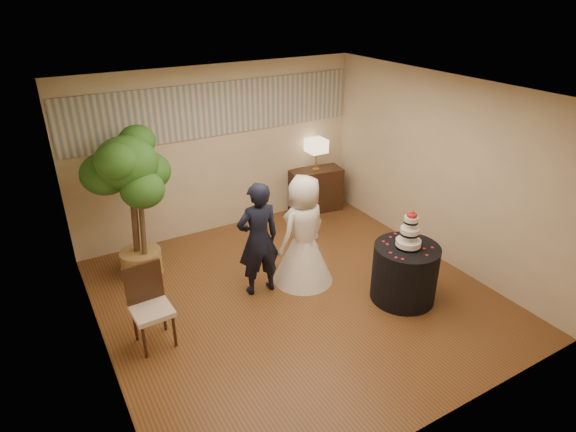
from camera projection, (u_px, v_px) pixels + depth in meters
floor at (296, 296)px, 6.68m from camera, size 5.00×5.00×0.00m
ceiling at (298, 93)px, 5.45m from camera, size 5.00×5.00×0.00m
wall_back at (220, 151)px, 8.01m from camera, size 5.00×0.06×2.80m
wall_front at (447, 310)px, 4.12m from camera, size 5.00×0.06×2.80m
wall_left at (89, 256)px, 4.94m from camera, size 0.06×5.00×2.80m
wall_right at (440, 170)px, 7.19m from camera, size 0.06×5.00×2.80m
mural_border at (217, 109)px, 7.69m from camera, size 4.90×0.02×0.85m
groom at (258, 239)px, 6.46m from camera, size 0.62×0.42×1.64m
bride at (304, 230)px, 6.72m from camera, size 1.06×1.06×1.62m
cake_table at (405, 273)px, 6.48m from camera, size 0.97×0.97×0.80m
wedding_cake at (410, 229)px, 6.19m from camera, size 0.33×0.33×0.53m
console at (315, 190)px, 9.06m from camera, size 1.03×0.58×0.81m
table_lamp at (316, 155)px, 8.75m from camera, size 0.32×0.32×0.58m
ficus_tree at (133, 206)px, 6.73m from camera, size 1.24×1.24×2.22m
side_chair at (152, 309)px, 5.60m from camera, size 0.48×0.50×1.01m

